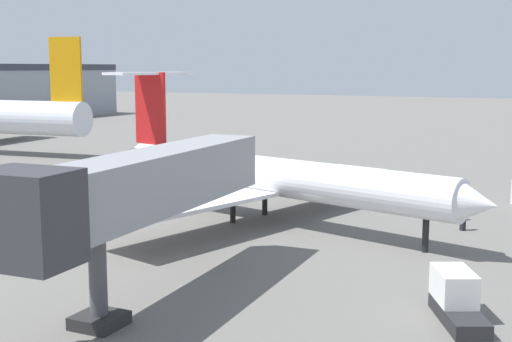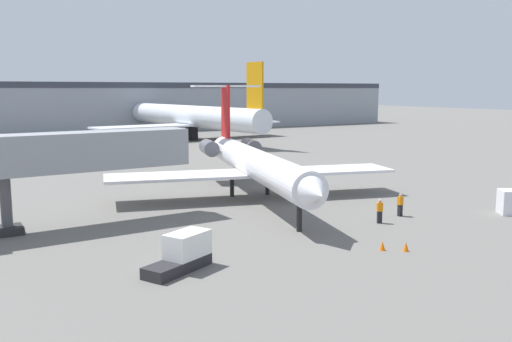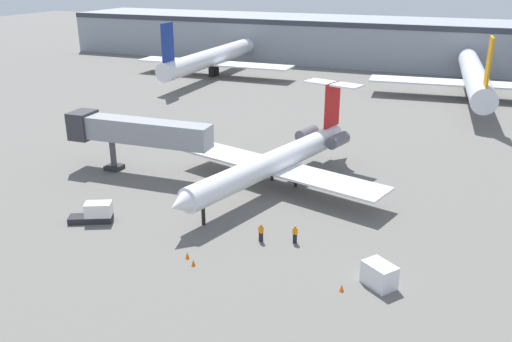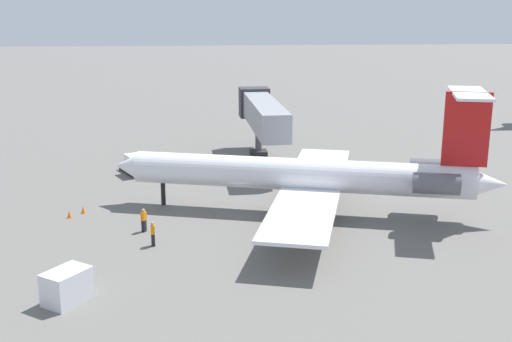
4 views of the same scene
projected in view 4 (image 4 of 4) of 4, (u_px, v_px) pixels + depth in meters
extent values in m
cube|color=#66635E|center=(246.00, 210.00, 49.79)|extent=(400.00, 400.00, 0.10)
cylinder|color=white|center=(299.00, 174.00, 48.23)|extent=(9.35, 25.44, 2.45)
cone|color=white|center=(129.00, 166.00, 50.73)|extent=(2.84, 2.75, 2.33)
cone|color=white|center=(490.00, 184.00, 45.71)|extent=(2.71, 3.07, 2.08)
cube|color=white|center=(302.00, 214.00, 42.08)|extent=(12.36, 7.38, 0.24)
cube|color=white|center=(320.00, 166.00, 54.49)|extent=(12.36, 7.38, 0.24)
cylinder|color=#595960|center=(436.00, 184.00, 44.31)|extent=(2.31, 3.49, 1.50)
cylinder|color=#595960|center=(432.00, 169.00, 48.34)|extent=(2.31, 3.49, 1.50)
cube|color=red|center=(467.00, 130.00, 45.07)|extent=(1.10, 3.14, 5.35)
cube|color=white|center=(470.00, 93.00, 44.41)|extent=(7.20, 4.16, 0.20)
cylinder|color=black|center=(163.00, 194.00, 50.76)|extent=(0.36, 0.36, 1.84)
cylinder|color=black|center=(323.00, 209.00, 46.89)|extent=(0.36, 0.36, 1.84)
cylinder|color=black|center=(326.00, 197.00, 49.93)|extent=(0.36, 0.36, 1.84)
cube|color=gray|center=(264.00, 114.00, 62.41)|extent=(16.63, 3.29, 2.60)
cube|color=#333338|center=(254.00, 102.00, 69.95)|extent=(2.53, 3.30, 3.20)
cylinder|color=#4C4C51|center=(259.00, 138.00, 67.19)|extent=(0.70, 0.70, 3.78)
cube|color=#262626|center=(259.00, 153.00, 67.61)|extent=(1.80, 1.80, 0.50)
cube|color=black|center=(144.00, 226.00, 44.91)|extent=(0.39, 0.35, 0.85)
cube|color=orange|center=(144.00, 216.00, 44.72)|extent=(0.47, 0.41, 0.60)
sphere|color=tan|center=(143.00, 210.00, 44.62)|extent=(0.24, 0.24, 0.24)
cube|color=black|center=(153.00, 240.00, 42.26)|extent=(0.33, 0.26, 0.85)
cube|color=orange|center=(153.00, 229.00, 42.07)|extent=(0.41, 0.28, 0.60)
sphere|color=tan|center=(152.00, 223.00, 41.96)|extent=(0.24, 0.24, 0.24)
cube|color=#262628|center=(133.00, 170.00, 60.35)|extent=(4.21, 3.00, 0.60)
cube|color=white|center=(135.00, 162.00, 59.44)|extent=(2.77, 2.31, 1.30)
cube|color=silver|center=(67.00, 286.00, 34.18)|extent=(2.93, 2.75, 1.82)
cone|color=orange|center=(45.00, 280.00, 36.49)|extent=(0.36, 0.36, 0.55)
cone|color=orange|center=(83.00, 210.00, 48.87)|extent=(0.36, 0.36, 0.55)
cone|color=orange|center=(69.00, 214.00, 47.82)|extent=(0.36, 0.36, 0.55)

